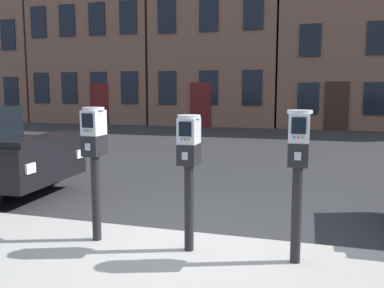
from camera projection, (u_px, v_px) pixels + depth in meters
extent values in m
plane|color=#28282B|center=(194.00, 252.00, 4.29)|extent=(160.00, 160.00, 0.00)
cylinder|color=black|center=(96.00, 198.00, 4.19)|extent=(0.09, 0.09, 0.88)
cube|color=black|center=(94.00, 145.00, 4.12)|extent=(0.17, 0.24, 0.21)
cube|color=#A5A8AD|center=(88.00, 147.00, 4.00)|extent=(0.06, 0.01, 0.07)
cube|color=#B7BABF|center=(94.00, 123.00, 4.09)|extent=(0.17, 0.23, 0.25)
cube|color=black|center=(87.00, 121.00, 3.97)|extent=(0.12, 0.01, 0.14)
cylinder|color=blue|center=(84.00, 131.00, 3.99)|extent=(0.02, 0.01, 0.02)
cylinder|color=red|center=(87.00, 131.00, 3.98)|extent=(0.02, 0.01, 0.02)
cylinder|color=green|center=(91.00, 131.00, 3.97)|extent=(0.02, 0.01, 0.02)
cylinder|color=#B7BABF|center=(93.00, 109.00, 4.07)|extent=(0.22, 0.22, 0.03)
cylinder|color=black|center=(189.00, 208.00, 3.91)|extent=(0.09, 0.09, 0.84)
cube|color=black|center=(189.00, 154.00, 3.85)|extent=(0.17, 0.24, 0.20)
cube|color=#A5A8AD|center=(185.00, 156.00, 3.73)|extent=(0.06, 0.01, 0.07)
cube|color=#B7BABF|center=(189.00, 131.00, 3.82)|extent=(0.17, 0.23, 0.24)
cube|color=black|center=(185.00, 129.00, 3.70)|extent=(0.12, 0.01, 0.13)
cylinder|color=blue|center=(181.00, 139.00, 3.72)|extent=(0.02, 0.01, 0.02)
cylinder|color=red|center=(185.00, 139.00, 3.71)|extent=(0.02, 0.01, 0.02)
cylinder|color=green|center=(189.00, 140.00, 3.70)|extent=(0.02, 0.01, 0.02)
cylinder|color=#B7BABF|center=(189.00, 117.00, 3.80)|extent=(0.22, 0.22, 0.03)
cylinder|color=black|center=(296.00, 214.00, 3.63)|extent=(0.09, 0.09, 0.88)
cube|color=black|center=(298.00, 154.00, 3.56)|extent=(0.17, 0.24, 0.20)
cube|color=#A5A8AD|center=(298.00, 156.00, 3.44)|extent=(0.06, 0.01, 0.07)
cube|color=#B7BABF|center=(299.00, 128.00, 3.53)|extent=(0.17, 0.23, 0.25)
cube|color=black|center=(299.00, 126.00, 3.42)|extent=(0.12, 0.01, 0.14)
cylinder|color=blue|center=(294.00, 137.00, 3.44)|extent=(0.02, 0.01, 0.02)
cylinder|color=red|center=(298.00, 137.00, 3.43)|extent=(0.02, 0.01, 0.02)
cylinder|color=green|center=(303.00, 138.00, 3.42)|extent=(0.02, 0.01, 0.02)
cylinder|color=#B7BABF|center=(300.00, 112.00, 3.52)|extent=(0.22, 0.22, 0.03)
cube|color=black|center=(43.00, 139.00, 6.27)|extent=(0.53, 1.70, 0.10)
cube|color=white|center=(80.00, 154.00, 6.91)|extent=(0.05, 0.20, 0.14)
cube|color=white|center=(30.00, 168.00, 5.60)|extent=(0.05, 0.20, 0.14)
cylinder|color=black|center=(47.00, 168.00, 7.25)|extent=(0.65, 0.25, 0.64)
cube|color=brown|center=(1.00, 20.00, 25.35)|extent=(7.77, 5.76, 12.13)
cube|color=black|center=(11.00, 92.00, 22.32)|extent=(0.90, 0.06, 1.60)
cube|color=black|center=(8.00, 35.00, 21.94)|extent=(0.90, 0.06, 1.60)
cube|color=brown|center=(109.00, 31.00, 23.41)|extent=(6.81, 5.77, 10.19)
cube|color=black|center=(41.00, 88.00, 21.75)|extent=(0.90, 0.06, 1.60)
cube|color=black|center=(69.00, 88.00, 21.28)|extent=(0.90, 0.06, 1.60)
cube|color=black|center=(99.00, 88.00, 20.80)|extent=(0.90, 0.06, 1.60)
cube|color=black|center=(129.00, 88.00, 20.32)|extent=(0.90, 0.06, 1.60)
cube|color=black|center=(38.00, 22.00, 21.32)|extent=(0.90, 0.06, 1.60)
cube|color=black|center=(67.00, 21.00, 20.85)|extent=(0.90, 0.06, 1.60)
cube|color=black|center=(97.00, 19.00, 20.37)|extent=(0.90, 0.06, 1.60)
cube|color=black|center=(128.00, 17.00, 19.89)|extent=(0.90, 0.06, 1.60)
cube|color=#591414|center=(99.00, 104.00, 20.91)|extent=(1.00, 0.07, 2.10)
cube|color=black|center=(167.00, 88.00, 19.77)|extent=(0.90, 0.06, 1.60)
cube|color=black|center=(208.00, 88.00, 19.19)|extent=(0.90, 0.06, 1.60)
cube|color=black|center=(252.00, 88.00, 18.62)|extent=(0.90, 0.06, 1.60)
cube|color=black|center=(167.00, 16.00, 19.34)|extent=(0.90, 0.06, 1.60)
cube|color=black|center=(209.00, 14.00, 18.77)|extent=(0.90, 0.06, 1.60)
cube|color=black|center=(253.00, 11.00, 18.19)|extent=(0.90, 0.06, 1.60)
cube|color=#591414|center=(200.00, 105.00, 19.40)|extent=(1.00, 0.07, 2.10)
cube|color=brown|center=(371.00, 20.00, 19.30)|extent=(8.13, 5.26, 10.01)
cube|color=black|center=(308.00, 98.00, 17.99)|extent=(0.90, 0.06, 1.38)
cube|color=black|center=(375.00, 99.00, 17.23)|extent=(0.90, 0.06, 1.38)
cube|color=black|center=(310.00, 40.00, 17.67)|extent=(0.90, 0.06, 1.38)
cube|color=black|center=(378.00, 38.00, 16.91)|extent=(0.90, 0.06, 1.38)
cube|color=black|center=(337.00, 106.00, 17.70)|extent=(1.00, 0.07, 2.10)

